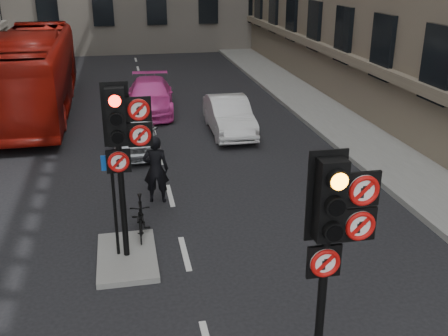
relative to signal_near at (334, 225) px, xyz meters
name	(u,v)px	position (x,y,z in m)	size (l,w,h in m)	color
pavement_right	(359,132)	(5.71, 11.01, -2.50)	(3.00, 50.00, 0.16)	gray
centre_island	(127,257)	(-2.69, 4.01, -2.52)	(1.20, 2.00, 0.12)	gray
signal_near	(334,225)	(0.00, 0.00, 0.00)	(0.91, 0.40, 3.58)	black
signal_far	(122,135)	(-2.60, 4.00, 0.12)	(0.91, 0.40, 3.58)	black
car_silver	(134,131)	(-2.24, 10.93, -1.95)	(1.49, 3.70, 1.26)	#B5B8BD
car_white	(229,116)	(1.16, 12.07, -1.95)	(1.35, 3.87, 1.27)	silver
car_pink	(150,96)	(-1.40, 15.48, -1.93)	(1.82, 4.49, 1.30)	#F147B0
bus_red	(32,72)	(-5.99, 16.46, -0.98)	(2.70, 11.53, 3.21)	maroon
motorcycle	(141,217)	(-2.33, 5.01, -2.14)	(0.42, 1.48, 0.89)	black
motorcyclist	(156,169)	(-1.84, 6.74, -1.70)	(0.64, 0.42, 1.76)	black
info_sign	(113,192)	(-2.85, 4.06, -1.05)	(0.38, 0.11, 2.19)	black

